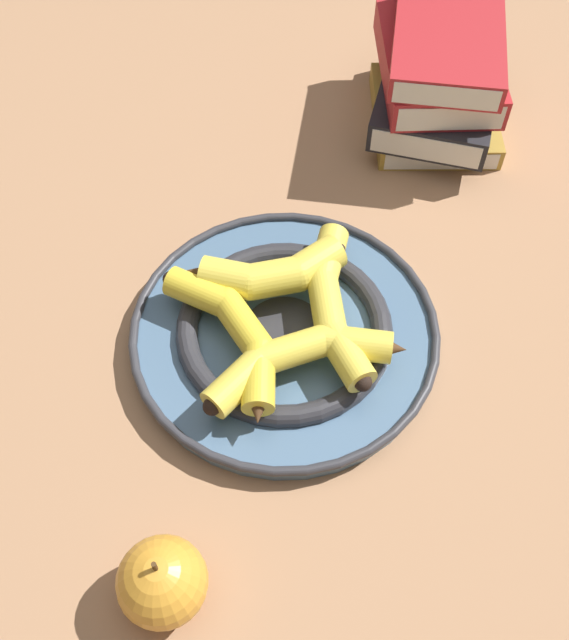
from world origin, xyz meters
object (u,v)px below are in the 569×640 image
(banana_d, at_px, (235,332))
(apple, at_px, (162,582))
(banana_a, at_px, (269,274))
(book_stack, at_px, (439,79))
(decorative_bowl, at_px, (284,332))
(banana_c, at_px, (299,357))
(banana_b, at_px, (332,301))

(banana_d, distance_m, apple, 0.24)
(banana_a, height_order, book_stack, book_stack)
(banana_d, relative_size, apple, 1.97)
(decorative_bowl, distance_m, banana_d, 0.06)
(book_stack, bearing_deg, banana_c, -16.56)
(decorative_bowl, height_order, banana_b, banana_b)
(book_stack, bearing_deg, banana_a, -27.59)
(banana_c, height_order, apple, apple)
(banana_b, bearing_deg, banana_d, -75.33)
(decorative_bowl, height_order, banana_d, banana_d)
(decorative_bowl, height_order, apple, apple)
(decorative_bowl, xyz_separation_m, banana_b, (-0.05, -0.02, 0.03))
(banana_c, bearing_deg, decorative_bowl, -94.53)
(book_stack, bearing_deg, decorative_bowl, -21.58)
(banana_c, relative_size, banana_d, 1.12)
(banana_a, relative_size, banana_b, 0.81)
(banana_b, xyz_separation_m, banana_d, (0.09, 0.04, -0.00))
(book_stack, xyz_separation_m, apple, (0.25, 0.61, -0.03))
(banana_c, height_order, banana_d, same)
(apple, bearing_deg, banana_a, -101.63)
(banana_c, bearing_deg, apple, 40.77)
(banana_a, bearing_deg, banana_d, -127.64)
(decorative_bowl, xyz_separation_m, banana_a, (0.02, -0.05, 0.04))
(decorative_bowl, bearing_deg, banana_a, -68.05)
(decorative_bowl, xyz_separation_m, banana_c, (-0.02, 0.05, 0.03))
(banana_b, xyz_separation_m, book_stack, (-0.12, -0.33, 0.02))
(banana_a, xyz_separation_m, banana_d, (0.03, 0.07, -0.00))
(banana_b, height_order, banana_c, same)
(decorative_bowl, bearing_deg, banana_c, 109.57)
(decorative_bowl, bearing_deg, apple, 72.58)
(banana_d, bearing_deg, banana_c, -146.25)
(banana_c, distance_m, apple, 0.24)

